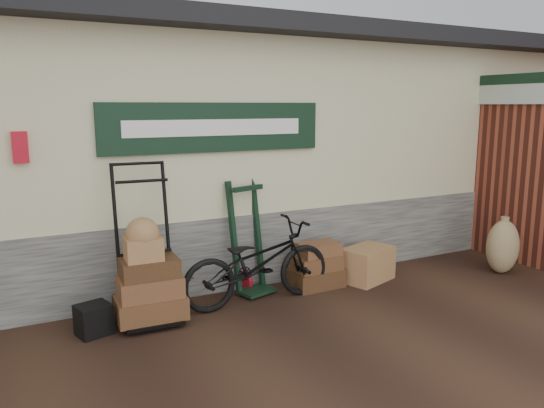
% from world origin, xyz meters
% --- Properties ---
extents(ground, '(80.00, 80.00, 0.00)m').
position_xyz_m(ground, '(0.00, 0.00, 0.00)').
color(ground, black).
rests_on(ground, ground).
extents(station_building, '(14.40, 4.10, 3.20)m').
position_xyz_m(station_building, '(-0.01, 2.74, 1.61)').
color(station_building, '#4C4C47').
rests_on(station_building, ground).
extents(brick_outbuilding, '(1.71, 4.51, 2.62)m').
position_xyz_m(brick_outbuilding, '(4.70, 1.19, 1.30)').
color(brick_outbuilding, maroon).
rests_on(brick_outbuilding, ground).
extents(porter_trolley, '(0.86, 0.66, 1.66)m').
position_xyz_m(porter_trolley, '(-1.24, 0.61, 0.83)').
color(porter_trolley, black).
rests_on(porter_trolley, ground).
extents(green_barrow, '(0.58, 0.53, 1.34)m').
position_xyz_m(green_barrow, '(0.04, 0.85, 0.67)').
color(green_barrow, black).
rests_on(green_barrow, ground).
extents(suitcase_stack, '(0.64, 0.41, 0.56)m').
position_xyz_m(suitcase_stack, '(0.85, 0.63, 0.28)').
color(suitcase_stack, '#3D2513').
rests_on(suitcase_stack, ground).
extents(wicker_hamper, '(0.76, 0.62, 0.43)m').
position_xyz_m(wicker_hamper, '(1.55, 0.53, 0.21)').
color(wicker_hamper, brown).
rests_on(wicker_hamper, ground).
extents(black_trunk, '(0.36, 0.33, 0.30)m').
position_xyz_m(black_trunk, '(-1.81, 0.45, 0.15)').
color(black_trunk, black).
rests_on(black_trunk, ground).
extents(bicycle, '(0.65, 1.79, 1.04)m').
position_xyz_m(bicycle, '(-0.03, 0.47, 0.52)').
color(bicycle, black).
rests_on(bicycle, ground).
extents(burlap_sack_left, '(0.49, 0.43, 0.72)m').
position_xyz_m(burlap_sack_left, '(3.32, -0.04, 0.36)').
color(burlap_sack_left, brown).
rests_on(burlap_sack_left, ground).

